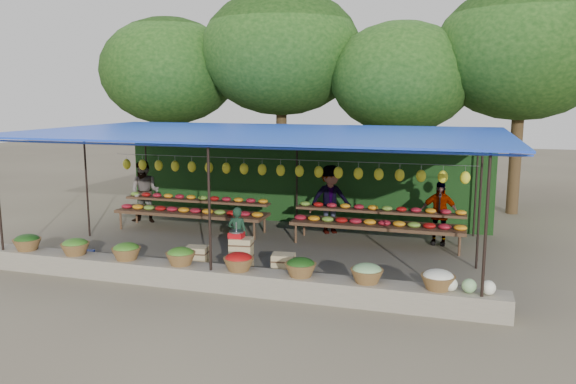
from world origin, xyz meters
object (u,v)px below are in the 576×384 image
(crate_counter, at_px, (240,260))
(blue_crate_front, at_px, (81,258))
(blue_crate_back, at_px, (74,247))
(weighing_scale, at_px, (236,234))
(vendor_seated, at_px, (238,234))

(crate_counter, distance_m, blue_crate_front, 3.58)
(crate_counter, bearing_deg, blue_crate_front, -173.83)
(blue_crate_front, bearing_deg, blue_crate_back, 122.21)
(weighing_scale, distance_m, blue_crate_back, 4.33)
(vendor_seated, xyz_separation_m, blue_crate_back, (-3.92, -0.47, -0.48))
(blue_crate_front, relative_size, blue_crate_back, 1.15)
(blue_crate_front, height_order, blue_crate_back, blue_crate_front)
(vendor_seated, xyz_separation_m, blue_crate_front, (-3.15, -1.25, -0.46))
(blue_crate_front, distance_m, blue_crate_back, 1.10)
(blue_crate_front, bearing_deg, weighing_scale, -6.14)
(crate_counter, xyz_separation_m, weighing_scale, (-0.07, 0.00, 0.54))
(vendor_seated, height_order, blue_crate_front, vendor_seated)
(vendor_seated, bearing_deg, crate_counter, 115.02)
(weighing_scale, height_order, vendor_seated, vendor_seated)
(crate_counter, distance_m, weighing_scale, 0.54)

